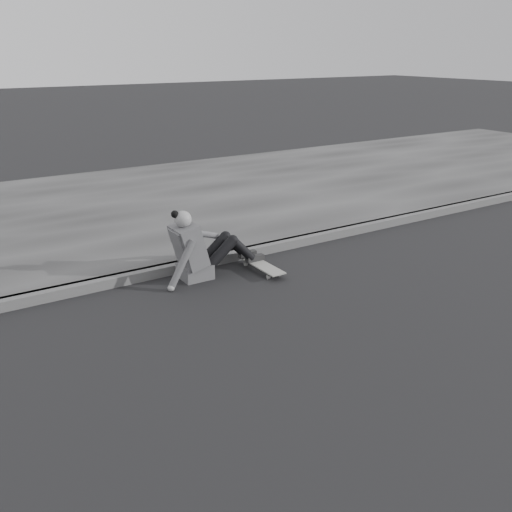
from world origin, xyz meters
The scene contains 5 objects.
ground centered at (0.00, 0.00, 0.00)m, with size 80.00×80.00×0.00m, color black.
curb centered at (0.00, 2.58, 0.06)m, with size 24.00×0.16×0.12m, color #4E4E4E.
sidewalk centered at (0.00, 5.60, 0.06)m, with size 24.00×6.00×0.12m, color #383838.
skateboard centered at (-0.80, 2.03, 0.07)m, with size 0.20×0.78×0.09m.
seated_woman centered at (-1.54, 2.28, 0.36)m, with size 1.38×0.46×0.88m.
Camera 1 is at (-4.43, -3.51, 2.63)m, focal length 40.00 mm.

